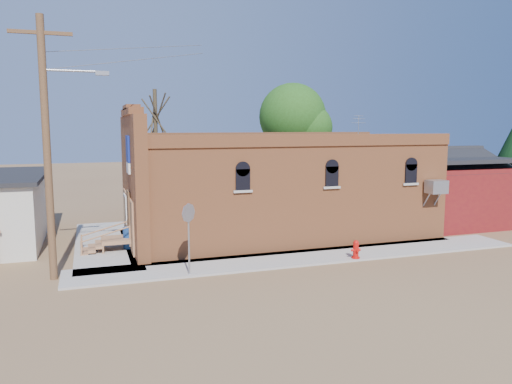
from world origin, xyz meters
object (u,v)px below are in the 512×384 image
object	(u,v)px
brick_bar	(273,188)
stop_sign	(188,220)
trash_barrel	(130,238)
fire_hydrant	(356,249)
utility_pole	(48,143)

from	to	relation	value
brick_bar	stop_sign	xyz separation A→B (m)	(-5.26, -5.49, -0.27)
brick_bar	trash_barrel	world-z (taller)	brick_bar
stop_sign	trash_barrel	bearing A→B (deg)	92.29
stop_sign	trash_barrel	distance (m)	5.18
fire_hydrant	stop_sign	distance (m)	6.93
brick_bar	trash_barrel	xyz separation A→B (m)	(-6.94, -0.84, -1.80)
brick_bar	stop_sign	bearing A→B (deg)	-133.76
brick_bar	utility_pole	distance (m)	10.96
utility_pole	trash_barrel	size ratio (longest dim) A/B	9.84
utility_pole	fire_hydrant	distance (m)	12.12
brick_bar	trash_barrel	size ratio (longest dim) A/B	17.94
brick_bar	fire_hydrant	world-z (taller)	brick_bar
fire_hydrant	trash_barrel	size ratio (longest dim) A/B	0.81
utility_pole	stop_sign	size ratio (longest dim) A/B	3.48
trash_barrel	stop_sign	bearing A→B (deg)	-70.14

